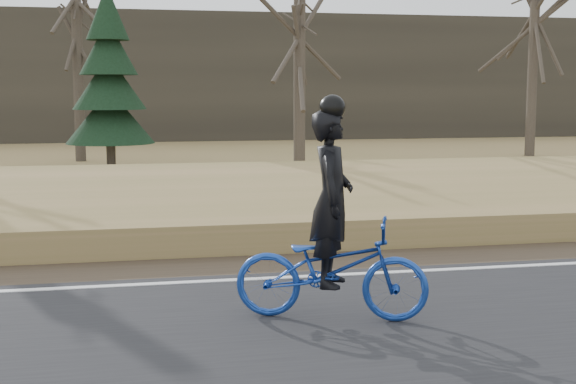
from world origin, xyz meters
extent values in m
plane|color=#9B7C4F|center=(0.00, 0.00, 0.00)|extent=(120.00, 120.00, 0.00)
cube|color=silver|center=(0.00, 0.20, 0.07)|extent=(120.00, 0.12, 0.01)
cube|color=#473A2B|center=(0.00, 1.20, 0.02)|extent=(120.00, 1.60, 0.04)
cube|color=#9B7C4F|center=(0.00, 4.20, 0.22)|extent=(120.00, 5.00, 0.44)
cube|color=slate|center=(0.00, 8.00, 0.23)|extent=(120.00, 3.00, 0.45)
cube|color=black|center=(0.00, 8.00, 0.52)|extent=(120.00, 2.40, 0.14)
cube|color=brown|center=(0.00, 7.28, 0.67)|extent=(120.00, 0.07, 0.15)
cube|color=brown|center=(0.00, 8.72, 0.67)|extent=(120.00, 0.07, 0.15)
cube|color=#383328|center=(0.00, 30.00, 3.00)|extent=(120.00, 4.00, 6.00)
imported|color=navy|center=(-3.74, -1.64, 0.58)|extent=(2.09, 1.33, 1.03)
imported|color=black|center=(-3.74, -1.64, 1.30)|extent=(0.63, 0.76, 1.78)
sphere|color=black|center=(-3.74, -1.64, 2.21)|extent=(0.26, 0.26, 0.26)
cylinder|color=#494136|center=(-7.12, 18.43, 3.53)|extent=(0.36, 0.36, 7.06)
cylinder|color=#494136|center=(-0.43, 14.56, 3.41)|extent=(0.36, 0.36, 6.81)
cylinder|color=#494136|center=(8.81, 17.34, 4.69)|extent=(0.36, 0.36, 9.38)
cylinder|color=#494136|center=(-6.08, 14.84, 0.55)|extent=(0.28, 0.28, 1.09)
cone|color=black|center=(-6.08, 14.84, 1.62)|extent=(2.60, 2.60, 1.59)
cone|color=black|center=(-6.08, 14.84, 2.62)|extent=(2.15, 2.15, 1.59)
cone|color=black|center=(-6.08, 14.84, 3.62)|extent=(1.70, 1.70, 1.59)
cone|color=black|center=(-6.08, 14.84, 4.62)|extent=(1.25, 1.25, 1.59)
camera|label=1|loc=(-5.82, -9.38, 2.39)|focal=50.00mm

